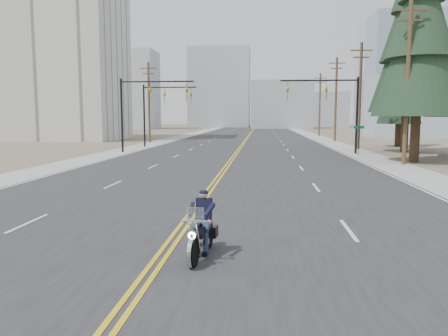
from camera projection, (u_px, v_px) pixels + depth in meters
name	position (u px, v px, depth m)	size (l,w,h in m)	color
ground_plane	(150.00, 273.00, 9.49)	(400.00, 400.00, 0.00)	#776D56
road	(249.00, 136.00, 78.75)	(20.00, 200.00, 0.01)	#303033
sidewalk_left	(186.00, 136.00, 79.74)	(3.00, 200.00, 0.01)	#A5A5A0
sidewalk_right	(313.00, 136.00, 77.75)	(3.00, 200.00, 0.01)	#A5A5A0
traffic_mast_left	(142.00, 101.00, 41.35)	(7.10, 0.26, 7.00)	black
traffic_mast_right	(335.00, 100.00, 39.80)	(7.10, 0.26, 7.00)	black
traffic_mast_far	(159.00, 104.00, 49.30)	(6.10, 0.26, 7.00)	black
street_sign	(359.00, 135.00, 38.03)	(0.90, 0.06, 2.62)	black
utility_pole_b	(408.00, 80.00, 30.47)	(2.20, 0.30, 11.50)	brown
utility_pole_c	(360.00, 94.00, 45.34)	(2.20, 0.30, 11.00)	brown
utility_pole_d	(336.00, 98.00, 60.15)	(2.20, 0.30, 11.50)	brown
utility_pole_e	(320.00, 104.00, 77.00)	(2.20, 0.30, 11.00)	brown
utility_pole_left	(149.00, 101.00, 57.42)	(2.20, 0.30, 10.50)	brown
apartment_block	(57.00, 38.00, 64.58)	(18.00, 14.00, 30.00)	silver
glass_building	(436.00, 78.00, 74.82)	(24.00, 16.00, 20.00)	#9EB5CC
haze_bldg_a	(132.00, 90.00, 125.02)	(14.00, 12.00, 22.00)	#B7BCC6
haze_bldg_b	(281.00, 105.00, 131.66)	(18.00, 14.00, 14.00)	#ADB2B7
haze_bldg_c	(407.00, 95.00, 113.83)	(16.00, 12.00, 18.00)	#B7BCC6
haze_bldg_d	(220.00, 88.00, 147.53)	(20.00, 15.00, 26.00)	#ADB2B7
haze_bldg_e	(326.00, 110.00, 155.05)	(14.00, 14.00, 12.00)	#B7BCC6
haze_bldg_f	(101.00, 103.00, 141.50)	(12.00, 12.00, 16.00)	#ADB2B7
motorcyclist	(201.00, 225.00, 10.49)	(0.89, 2.07, 1.62)	black
conifer_near	(420.00, 27.00, 31.78)	(6.50, 6.50, 17.20)	#382619
conifer_tall	(409.00, 35.00, 41.03)	(6.94, 6.94, 19.28)	#382619
conifer_far	(401.00, 80.00, 49.47)	(4.89, 4.89, 13.10)	#382619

